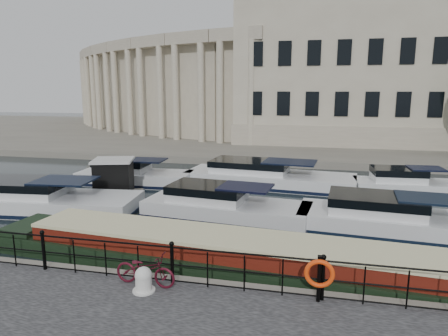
# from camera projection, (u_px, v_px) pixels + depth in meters

# --- Properties ---
(ground_plane) EXTENTS (160.00, 160.00, 0.00)m
(ground_plane) POSITION_uv_depth(u_px,v_px,m) (196.00, 267.00, 13.26)
(ground_plane) COLOR black
(ground_plane) RESTS_ON ground
(far_bank) EXTENTS (120.00, 42.00, 0.55)m
(far_bank) POSITION_uv_depth(u_px,v_px,m) (284.00, 134.00, 50.55)
(far_bank) COLOR #6B665B
(far_bank) RESTS_ON ground_plane
(railing) EXTENTS (24.14, 0.14, 1.22)m
(railing) POSITION_uv_depth(u_px,v_px,m) (172.00, 261.00, 10.88)
(railing) COLOR black
(railing) RESTS_ON near_quay
(civic_building) EXTENTS (53.55, 31.84, 16.85)m
(civic_building) POSITION_uv_depth(u_px,v_px,m) (274.00, 79.00, 45.35)
(civic_building) COLOR #ADA38C
(civic_building) RESTS_ON far_bank
(bicycle) EXTENTS (1.79, 0.75, 0.92)m
(bicycle) POSITION_uv_depth(u_px,v_px,m) (145.00, 269.00, 10.81)
(bicycle) COLOR #4A0D1A
(bicycle) RESTS_ON near_quay
(mooring_bollard) EXTENTS (0.60, 0.60, 0.68)m
(mooring_bollard) POSITION_uv_depth(u_px,v_px,m) (144.00, 280.00, 10.51)
(mooring_bollard) COLOR silver
(mooring_bollard) RESTS_ON near_quay
(life_ring_post) EXTENTS (0.75, 0.20, 1.22)m
(life_ring_post) POSITION_uv_depth(u_px,v_px,m) (319.00, 274.00, 9.85)
(life_ring_post) COLOR black
(life_ring_post) RESTS_ON near_quay
(narrowboat) EXTENTS (17.20, 3.75, 1.62)m
(narrowboat) POSITION_uv_depth(u_px,v_px,m) (226.00, 260.00, 12.94)
(narrowboat) COLOR black
(narrowboat) RESTS_ON ground_plane
(harbour_hut) EXTENTS (3.43, 3.12, 2.18)m
(harbour_hut) POSITION_uv_depth(u_px,v_px,m) (114.00, 180.00, 21.80)
(harbour_hut) COLOR #6B665B
(harbour_hut) RESTS_ON ground_plane
(cabin_cruisers) EXTENTS (25.78, 11.71, 1.99)m
(cabin_cruisers) POSITION_uv_depth(u_px,v_px,m) (230.00, 195.00, 21.00)
(cabin_cruisers) COLOR silver
(cabin_cruisers) RESTS_ON ground_plane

